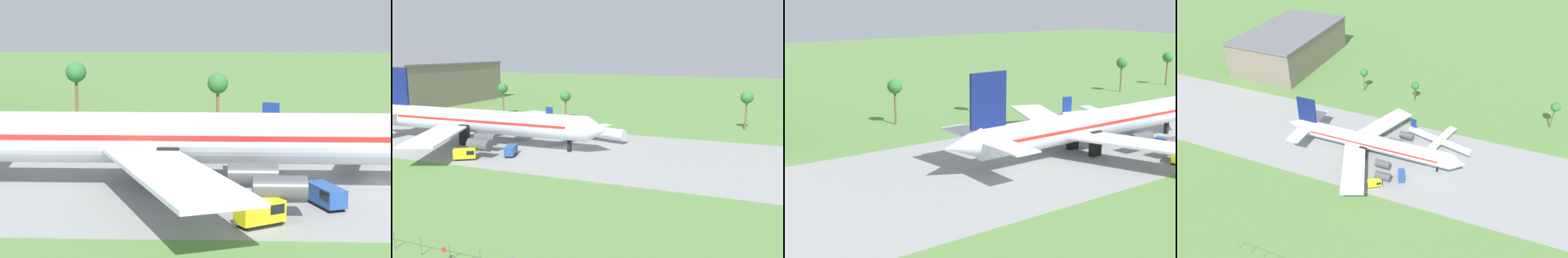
% 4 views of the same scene
% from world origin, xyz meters
% --- Properties ---
extents(ground_plane, '(600.00, 600.00, 0.00)m').
position_xyz_m(ground_plane, '(0.00, 0.00, 0.00)').
color(ground_plane, '#5B8442').
extents(taxiway_strip, '(320.00, 44.00, 0.02)m').
position_xyz_m(taxiway_strip, '(0.00, 0.00, 0.01)').
color(taxiway_strip, gray).
rests_on(taxiway_strip, ground_plane).
extents(jet_airliner, '(68.43, 54.88, 18.15)m').
position_xyz_m(jet_airliner, '(-22.91, -2.50, 5.51)').
color(jet_airliner, silver).
rests_on(jet_airliner, ground_plane).
extents(regional_aircraft, '(25.54, 23.20, 7.44)m').
position_xyz_m(regional_aircraft, '(-1.00, 12.28, 2.45)').
color(regional_aircraft, silver).
rests_on(regional_aircraft, ground_plane).
extents(baggage_tug, '(4.89, 4.13, 2.36)m').
position_xyz_m(baggage_tug, '(-14.98, -17.59, 1.28)').
color(baggage_tug, black).
rests_on(baggage_tug, ground_plane).
extents(fuel_truck, '(3.74, 5.70, 2.20)m').
position_xyz_m(fuel_truck, '(-8.07, -10.91, 1.20)').
color(fuel_truck, black).
rests_on(fuel_truck, ground_plane).
extents(terminal_building, '(36.72, 61.20, 17.64)m').
position_xyz_m(terminal_building, '(-94.80, 59.31, 8.83)').
color(terminal_building, slate).
rests_on(terminal_building, ground_plane).
extents(palm_tree_row, '(109.71, 3.60, 11.64)m').
position_xyz_m(palm_tree_row, '(9.07, 41.63, 8.84)').
color(palm_tree_row, brown).
rests_on(palm_tree_row, ground_plane).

